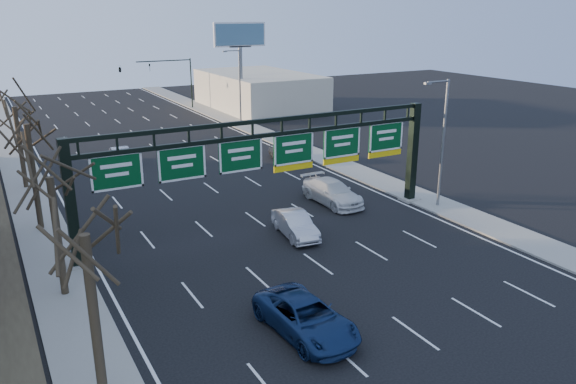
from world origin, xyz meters
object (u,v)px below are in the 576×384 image
sign_gantry (270,159)px  car_blue_suv (306,317)px  car_silver_sedan (295,225)px  car_white_wagon (332,192)px

sign_gantry → car_blue_suv: 13.04m
car_silver_sedan → car_white_wagon: bearing=44.4°
car_blue_suv → car_silver_sedan: bearing=58.8°
sign_gantry → car_blue_suv: bearing=-110.3°
sign_gantry → car_white_wagon: (6.21, 2.28, -3.80)m
car_blue_suv → sign_gantry: bearing=65.9°
car_blue_suv → car_silver_sedan: car_blue_suv is taller
car_white_wagon → car_blue_suv: bearing=-128.3°
sign_gantry → car_silver_sedan: size_ratio=5.42×
car_blue_suv → car_white_wagon: bearing=49.1°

